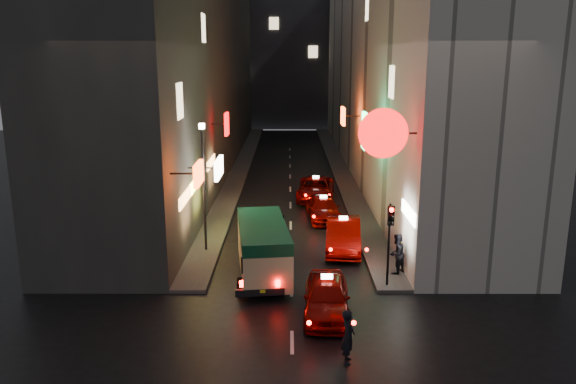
{
  "coord_description": "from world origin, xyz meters",
  "views": [
    {
      "loc": [
        -0.11,
        -13.28,
        9.44
      ],
      "look_at": [
        -0.15,
        13.0,
        3.07
      ],
      "focal_mm": 35.0,
      "sensor_mm": 36.0,
      "label": 1
    }
  ],
  "objects_px": {
    "traffic_light": "(390,227)",
    "taxi_near": "(327,294)",
    "pedestrian_crossing": "(348,333)",
    "lamp_post": "(204,179)",
    "minibus": "(263,244)"
  },
  "relations": [
    {
      "from": "lamp_post",
      "to": "taxi_near",
      "type": "bearing_deg",
      "value": -51.38
    },
    {
      "from": "minibus",
      "to": "taxi_near",
      "type": "height_order",
      "value": "minibus"
    },
    {
      "from": "minibus",
      "to": "traffic_light",
      "type": "bearing_deg",
      "value": -14.43
    },
    {
      "from": "taxi_near",
      "to": "traffic_light",
      "type": "bearing_deg",
      "value": 41.15
    },
    {
      "from": "pedestrian_crossing",
      "to": "lamp_post",
      "type": "xyz_separation_m",
      "value": [
        -5.95,
        10.25,
        2.72
      ]
    },
    {
      "from": "minibus",
      "to": "lamp_post",
      "type": "relative_size",
      "value": 0.94
    },
    {
      "from": "minibus",
      "to": "taxi_near",
      "type": "bearing_deg",
      "value": -55.6
    },
    {
      "from": "minibus",
      "to": "taxi_near",
      "type": "xyz_separation_m",
      "value": [
        2.54,
        -3.71,
        -0.7
      ]
    },
    {
      "from": "traffic_light",
      "to": "minibus",
      "type": "bearing_deg",
      "value": 165.57
    },
    {
      "from": "pedestrian_crossing",
      "to": "lamp_post",
      "type": "height_order",
      "value": "lamp_post"
    },
    {
      "from": "traffic_light",
      "to": "lamp_post",
      "type": "height_order",
      "value": "lamp_post"
    },
    {
      "from": "taxi_near",
      "to": "traffic_light",
      "type": "height_order",
      "value": "traffic_light"
    },
    {
      "from": "traffic_light",
      "to": "taxi_near",
      "type": "bearing_deg",
      "value": -138.85
    },
    {
      "from": "minibus",
      "to": "lamp_post",
      "type": "xyz_separation_m",
      "value": [
        -2.96,
        3.18,
        2.18
      ]
    },
    {
      "from": "taxi_near",
      "to": "lamp_post",
      "type": "xyz_separation_m",
      "value": [
        -5.5,
        6.89,
        2.89
      ]
    }
  ]
}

